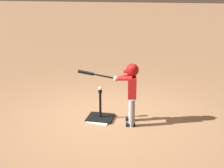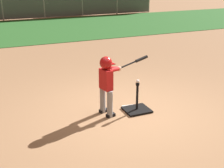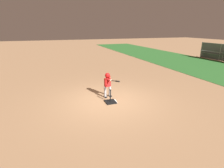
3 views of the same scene
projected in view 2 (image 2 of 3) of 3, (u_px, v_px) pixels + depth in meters
The scene contains 8 objects.
ground_plane at pixel (130, 113), 6.34m from camera, with size 90.00×90.00×0.00m, color #99704C.
grass_outfield_strip at pixel (36, 29), 15.28m from camera, with size 56.00×6.87×0.02m, color #286026.
backstop_fence at pixel (23, 3), 18.21m from camera, with size 16.90×0.08×1.72m.
home_plate at pixel (135, 109), 6.51m from camera, with size 0.44×0.44×0.02m, color white.
batting_tee at pixel (137, 108), 6.44m from camera, with size 0.52×0.47×0.61m.
batter_child at pixel (108, 78), 6.05m from camera, with size 1.13×0.42×1.21m.
baseball at pixel (138, 81), 6.24m from camera, with size 0.07×0.07×0.07m, color white.
bleachers_right_center at pixel (67, 8), 20.20m from camera, with size 3.09×1.88×0.91m.
Camera 2 is at (-2.59, -5.14, 2.74)m, focal length 50.00 mm.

